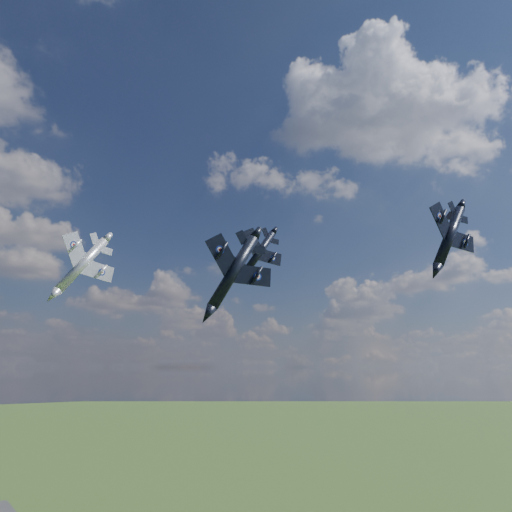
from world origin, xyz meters
TOP-DOWN VIEW (x-y plane):
  - jet_lead_navy at (-5.48, 5.73)m, footprint 14.71×18.00m
  - jet_right_navy at (20.60, -10.08)m, footprint 11.84×15.65m
  - jet_high_navy at (13.24, 26.06)m, footprint 11.78×15.62m
  - jet_left_silver at (-21.20, 21.39)m, footprint 11.03×14.84m

SIDE VIEW (x-z plane):
  - jet_lead_navy at x=-5.48m, z-range 74.93..83.54m
  - jet_left_silver at x=-21.20m, z-range 76.77..85.15m
  - jet_right_navy at x=20.60m, z-range 80.58..88.85m
  - jet_high_navy at x=13.24m, z-range 83.80..92.37m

